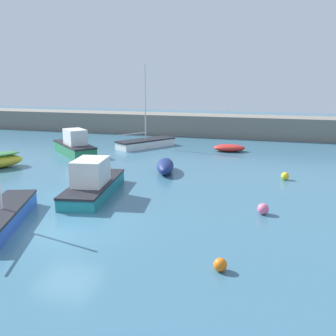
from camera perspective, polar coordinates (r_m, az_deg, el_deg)
The scene contains 12 objects.
ground_plane at distance 16.28m, azimuth -15.35°, elevation -9.21°, with size 120.00×120.00×0.20m, color #38667F.
harbor_breakwater at distance 41.68m, azimuth 4.98°, elevation 6.57°, with size 64.65×3.89×2.23m, color slate.
cabin_cruiser_white at distance 20.14m, azimuth -11.37°, elevation -2.17°, with size 2.87×6.23×2.03m.
motorboat_grey_hull at distance 31.37m, azimuth -14.06°, elevation 3.32°, with size 5.46×5.12×2.13m.
sailboat_short_mast at distance 17.37m, azimuth -23.89°, elevation -6.77°, with size 3.35×6.01×3.96m.
rowboat_white_midwater at distance 24.66m, azimuth -0.42°, elevation 0.31°, with size 1.89×3.39×0.88m.
open_tender_yellow at distance 32.43m, azimuth 9.31°, elevation 3.05°, with size 2.84×1.81×0.61m.
sailboat_tall_mast at distance 34.01m, azimuth -3.41°, elevation 3.85°, with size 4.53×5.60×7.30m.
mooring_buoy_pink at distance 17.69m, azimuth 14.30°, elevation -6.06°, with size 0.52×0.52×0.52m, color #EA668C.
mooring_buoy_yellow at distance 24.00m, azimuth 17.42°, elevation -1.18°, with size 0.48×0.48×0.48m, color yellow.
mooring_buoy_red at distance 25.41m, azimuth -13.56°, elevation -0.18°, with size 0.46×0.46×0.46m, color red.
mooring_buoy_orange at distance 12.51m, azimuth 7.96°, elevation -14.39°, with size 0.44×0.44×0.44m, color orange.
Camera 1 is at (8.16, -12.69, 6.02)m, focal length 40.00 mm.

